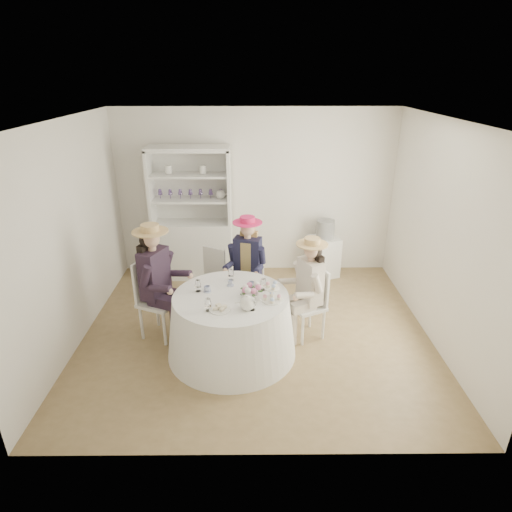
{
  "coord_description": "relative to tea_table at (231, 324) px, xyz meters",
  "views": [
    {
      "loc": [
        -0.04,
        -4.83,
        3.19
      ],
      "look_at": [
        0.0,
        0.1,
        1.05
      ],
      "focal_mm": 30.0,
      "sensor_mm": 36.0,
      "label": 1
    }
  ],
  "objects": [
    {
      "name": "teacup_c",
      "position": [
        0.24,
        0.2,
        0.43
      ],
      "size": [
        0.11,
        0.11,
        0.07
      ],
      "primitive_type": "imported",
      "rotation": [
        0.0,
        0.0,
        0.33
      ],
      "color": "white",
      "rests_on": "tea_table"
    },
    {
      "name": "spare_chair",
      "position": [
        -0.24,
        1.22,
        0.1
      ],
      "size": [
        0.51,
        0.51,
        0.92
      ],
      "rotation": [
        0.0,
        0.0,
        2.64
      ],
      "color": "silver",
      "rests_on": "ground"
    },
    {
      "name": "wall_right",
      "position": [
        2.55,
        0.44,
        0.96
      ],
      "size": [
        0.0,
        4.5,
        4.5
      ],
      "primitive_type": "plane",
      "rotation": [
        1.57,
        0.0,
        -1.57
      ],
      "color": "white",
      "rests_on": "ground"
    },
    {
      "name": "hutch",
      "position": [
        -0.72,
        2.19,
        0.37
      ],
      "size": [
        1.35,
        0.68,
        2.15
      ],
      "rotation": [
        0.0,
        0.0,
        0.16
      ],
      "color": "silver",
      "rests_on": "ground"
    },
    {
      "name": "guest_mid",
      "position": [
        0.18,
        0.99,
        0.41
      ],
      "size": [
        0.53,
        0.57,
        1.42
      ],
      "rotation": [
        0.0,
        0.0,
        -0.26
      ],
      "color": "silver",
      "rests_on": "ground"
    },
    {
      "name": "table_teapot",
      "position": [
        0.2,
        -0.31,
        0.47
      ],
      "size": [
        0.24,
        0.17,
        0.18
      ],
      "rotation": [
        0.0,
        0.0,
        0.32
      ],
      "color": "white",
      "rests_on": "tea_table"
    },
    {
      "name": "wall_back",
      "position": [
        0.3,
        2.44,
        0.96
      ],
      "size": [
        4.5,
        0.0,
        4.5
      ],
      "primitive_type": "plane",
      "rotation": [
        1.57,
        0.0,
        0.0
      ],
      "color": "white",
      "rests_on": "ground"
    },
    {
      "name": "wall_left",
      "position": [
        -1.95,
        0.44,
        0.96
      ],
      "size": [
        0.0,
        4.5,
        4.5
      ],
      "primitive_type": "plane",
      "rotation": [
        1.57,
        0.0,
        1.57
      ],
      "color": "white",
      "rests_on": "ground"
    },
    {
      "name": "side_table",
      "position": [
        1.44,
        2.17,
        -0.05
      ],
      "size": [
        0.55,
        0.55,
        0.67
      ],
      "primitive_type": "cube",
      "rotation": [
        0.0,
        0.0,
        0.34
      ],
      "color": "silver",
      "rests_on": "ground"
    },
    {
      "name": "ground",
      "position": [
        0.3,
        0.44,
        -0.39
      ],
      "size": [
        4.5,
        4.5,
        0.0
      ],
      "primitive_type": "plane",
      "color": "olive",
      "rests_on": "ground"
    },
    {
      "name": "guest_right",
      "position": [
        0.95,
        0.34,
        0.38
      ],
      "size": [
        0.58,
        0.52,
        1.36
      ],
      "rotation": [
        0.0,
        0.0,
        -1.12
      ],
      "color": "silver",
      "rests_on": "ground"
    },
    {
      "name": "stemware_set",
      "position": [
        0.0,
        0.0,
        0.47
      ],
      "size": [
        0.86,
        0.83,
        0.15
      ],
      "color": "white",
      "rests_on": "tea_table"
    },
    {
      "name": "teacup_b",
      "position": [
        -0.02,
        0.26,
        0.42
      ],
      "size": [
        0.08,
        0.08,
        0.06
      ],
      "primitive_type": "imported",
      "rotation": [
        0.0,
        0.0,
        0.32
      ],
      "color": "white",
      "rests_on": "tea_table"
    },
    {
      "name": "hatbox",
      "position": [
        1.44,
        2.17,
        0.43
      ],
      "size": [
        0.35,
        0.35,
        0.3
      ],
      "primitive_type": "cylinder",
      "rotation": [
        0.0,
        0.0,
        -0.19
      ],
      "color": "black",
      "rests_on": "side_table"
    },
    {
      "name": "teacup_a",
      "position": [
        -0.28,
        0.1,
        0.42
      ],
      "size": [
        0.09,
        0.09,
        0.06
      ],
      "primitive_type": "imported",
      "rotation": [
        0.0,
        0.0,
        -0.09
      ],
      "color": "white",
      "rests_on": "tea_table"
    },
    {
      "name": "guest_left",
      "position": [
        -0.93,
        0.37,
        0.47
      ],
      "size": [
        0.64,
        0.58,
        1.53
      ],
      "rotation": [
        0.0,
        0.0,
        1.16
      ],
      "color": "silver",
      "rests_on": "ground"
    },
    {
      "name": "flower_arrangement",
      "position": [
        0.23,
        0.01,
        0.49
      ],
      "size": [
        0.19,
        0.19,
        0.07
      ],
      "rotation": [
        0.0,
        0.0,
        -0.06
      ],
      "color": "pink",
      "rests_on": "tea_table"
    },
    {
      "name": "tea_table",
      "position": [
        0.0,
        0.0,
        0.0
      ],
      "size": [
        1.56,
        1.56,
        0.78
      ],
      "rotation": [
        0.0,
        0.0,
        0.3
      ],
      "color": "white",
      "rests_on": "ground"
    },
    {
      "name": "flower_bowl",
      "position": [
        0.22,
        -0.05,
        0.42
      ],
      "size": [
        0.24,
        0.24,
        0.05
      ],
      "primitive_type": "imported",
      "rotation": [
        0.0,
        0.0,
        0.26
      ],
      "color": "white",
      "rests_on": "tea_table"
    },
    {
      "name": "wall_front",
      "position": [
        0.3,
        -1.56,
        0.96
      ],
      "size": [
        4.5,
        0.0,
        4.5
      ],
      "primitive_type": "plane",
      "rotation": [
        -1.57,
        0.0,
        0.0
      ],
      "color": "white",
      "rests_on": "ground"
    },
    {
      "name": "cupcake_stand",
      "position": [
        0.48,
        -0.12,
        0.48
      ],
      "size": [
        0.24,
        0.24,
        0.22
      ],
      "rotation": [
        0.0,
        0.0,
        0.32
      ],
      "color": "white",
      "rests_on": "tea_table"
    },
    {
      "name": "ceiling",
      "position": [
        0.3,
        0.44,
        2.31
      ],
      "size": [
        4.5,
        4.5,
        0.0
      ],
      "primitive_type": "plane",
      "rotation": [
        3.14,
        0.0,
        0.0
      ],
      "color": "white",
      "rests_on": "wall_back"
    },
    {
      "name": "sandwich_plate",
      "position": [
        -0.1,
        -0.32,
        0.41
      ],
      "size": [
        0.24,
        0.24,
        0.05
      ],
      "rotation": [
        0.0,
        0.0,
        -0.2
      ],
      "color": "white",
      "rests_on": "tea_table"
    }
  ]
}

